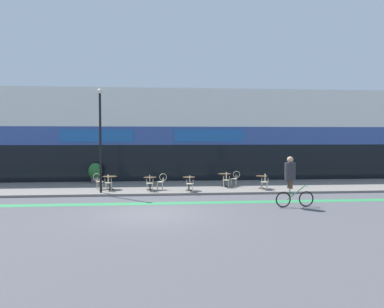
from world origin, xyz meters
TOP-DOWN VIEW (x-y plane):
  - ground_plane at (0.00, 0.00)m, footprint 120.00×120.00m
  - sidewalk_slab at (0.00, 7.25)m, footprint 40.00×5.50m
  - storefront_facade at (0.00, 11.97)m, footprint 40.00×4.06m
  - bike_lane_stripe at (0.00, 2.25)m, footprint 36.00×0.70m
  - bistro_table_0 at (-2.40, 6.28)m, footprint 0.79×0.79m
  - bistro_table_1 at (-0.17, 5.89)m, footprint 0.70×0.70m
  - bistro_table_2 at (1.95, 5.46)m, footprint 0.67×0.67m
  - bistro_table_3 at (4.18, 6.99)m, footprint 0.75×0.75m
  - bistro_table_4 at (6.12, 5.87)m, footprint 0.64×0.64m
  - cafe_chair_0_near at (-2.40, 5.65)m, footprint 0.40×0.57m
  - cafe_chair_0_side at (-3.03, 6.28)m, footprint 0.59×0.42m
  - cafe_chair_1_near at (-0.17, 5.26)m, footprint 0.41×0.58m
  - cafe_chair_1_side at (0.45, 5.88)m, footprint 0.59×0.44m
  - cafe_chair_2_near at (1.94, 4.84)m, footprint 0.42×0.59m
  - cafe_chair_3_near at (4.18, 6.36)m, footprint 0.44×0.59m
  - cafe_chair_3_side at (4.81, 6.98)m, footprint 0.58×0.41m
  - cafe_chair_4_near at (6.11, 5.24)m, footprint 0.43×0.59m
  - planter_pot at (-3.70, 9.36)m, footprint 0.87×0.87m
  - lamp_post at (-2.72, 5.09)m, footprint 0.26×0.26m
  - cyclist_0 at (5.99, 0.84)m, footprint 1.74×0.54m

SIDE VIEW (x-z plane):
  - ground_plane at x=0.00m, z-range 0.00..0.00m
  - bike_lane_stripe at x=0.00m, z-range 0.00..0.01m
  - sidewalk_slab at x=0.00m, z-range 0.00..0.12m
  - bistro_table_1 at x=-0.17m, z-range 0.27..0.97m
  - bistro_table_4 at x=6.12m, z-range 0.27..0.99m
  - cafe_chair_0_near at x=-2.40m, z-range 0.19..1.09m
  - cafe_chair_0_side at x=-3.03m, z-range 0.19..1.09m
  - cafe_chair_1_near at x=-0.17m, z-range 0.19..1.09m
  - cafe_chair_1_side at x=0.45m, z-range 0.19..1.09m
  - cafe_chair_2_near at x=1.94m, z-range 0.19..1.09m
  - cafe_chair_3_near at x=4.18m, z-range 0.19..1.09m
  - cafe_chair_3_side at x=4.81m, z-range 0.19..1.09m
  - cafe_chair_4_near at x=6.11m, z-range 0.19..1.09m
  - bistro_table_2 at x=1.95m, z-range 0.28..1.01m
  - bistro_table_0 at x=-2.40m, z-range 0.28..1.01m
  - bistro_table_3 at x=4.18m, z-range 0.29..1.04m
  - planter_pot at x=-3.70m, z-range 0.16..1.43m
  - cyclist_0 at x=5.99m, z-range 0.20..2.40m
  - storefront_facade at x=0.00m, z-range -0.02..6.25m
  - lamp_post at x=-2.72m, z-range 0.53..5.94m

